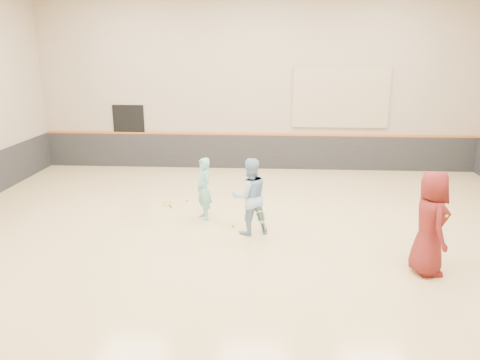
# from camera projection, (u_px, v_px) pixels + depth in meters

# --- Properties ---
(room) EXTENTS (15.04, 12.04, 6.22)m
(room) POSITION_uv_depth(u_px,v_px,m) (249.00, 199.00, 10.57)
(room) COLOR tan
(room) RESTS_ON ground
(wainscot_back) EXTENTS (14.90, 0.04, 1.20)m
(wainscot_back) POSITION_uv_depth(u_px,v_px,m) (257.00, 152.00, 16.36)
(wainscot_back) COLOR #232326
(wainscot_back) RESTS_ON floor
(accent_stripe) EXTENTS (14.90, 0.03, 0.06)m
(accent_stripe) POSITION_uv_depth(u_px,v_px,m) (257.00, 134.00, 16.18)
(accent_stripe) COLOR #D85914
(accent_stripe) RESTS_ON wall_back
(acoustic_panel) EXTENTS (3.20, 0.08, 2.00)m
(acoustic_panel) POSITION_uv_depth(u_px,v_px,m) (341.00, 98.00, 15.64)
(acoustic_panel) COLOR tan
(acoustic_panel) RESTS_ON wall_back
(doorway) EXTENTS (1.10, 0.05, 2.20)m
(doorway) POSITION_uv_depth(u_px,v_px,m) (130.00, 136.00, 16.51)
(doorway) COLOR black
(doorway) RESTS_ON floor
(girl) EXTENTS (0.58, 0.67, 1.55)m
(girl) POSITION_uv_depth(u_px,v_px,m) (204.00, 189.00, 11.50)
(girl) COLOR #72C5C6
(girl) RESTS_ON floor
(instructor) EXTENTS (1.04, 0.93, 1.77)m
(instructor) POSITION_uv_depth(u_px,v_px,m) (250.00, 196.00, 10.55)
(instructor) COLOR #8DB7DA
(instructor) RESTS_ON floor
(young_man) EXTENTS (0.70, 1.01, 1.99)m
(young_man) POSITION_uv_depth(u_px,v_px,m) (430.00, 223.00, 8.64)
(young_man) COLOR maroon
(young_man) RESTS_ON floor
(held_racket) EXTENTS (0.39, 0.39, 0.49)m
(held_racket) POSITION_uv_depth(u_px,v_px,m) (261.00, 217.00, 10.33)
(held_racket) COLOR #A7CF2D
(held_racket) RESTS_ON instructor
(spare_racket) EXTENTS (0.59, 0.59, 0.06)m
(spare_racket) POSITION_uv_depth(u_px,v_px,m) (167.00, 203.00, 12.76)
(spare_racket) COLOR #ABD52E
(spare_racket) RESTS_ON floor
(ball_under_racket) EXTENTS (0.07, 0.07, 0.07)m
(ball_under_racket) POSITION_uv_depth(u_px,v_px,m) (233.00, 226.00, 11.12)
(ball_under_racket) COLOR #D0EF37
(ball_under_racket) RESTS_ON floor
(ball_in_hand) EXTENTS (0.07, 0.07, 0.07)m
(ball_in_hand) POSITION_uv_depth(u_px,v_px,m) (446.00, 216.00, 8.36)
(ball_in_hand) COLOR #D6E635
(ball_in_hand) RESTS_ON young_man
(ball_beside_spare) EXTENTS (0.07, 0.07, 0.07)m
(ball_beside_spare) POSITION_uv_depth(u_px,v_px,m) (187.00, 200.00, 12.98)
(ball_beside_spare) COLOR gold
(ball_beside_spare) RESTS_ON floor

